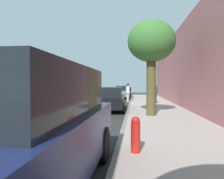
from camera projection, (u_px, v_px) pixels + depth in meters
ground at (97, 110)px, 13.61m from camera, size 57.69×57.69×0.00m
sidewalk at (157, 110)px, 13.17m from camera, size 3.55×36.06×0.12m
curb_edge at (128, 109)px, 13.38m from camera, size 0.16×36.06×0.12m
lane_stripe_centre at (52, 109)px, 13.82m from camera, size 0.14×35.80×0.01m
lane_stripe_bike_edge at (106, 110)px, 13.54m from camera, size 0.12×36.06×0.01m
building_facade at (190, 64)px, 12.88m from camera, size 0.50×36.06×5.90m
parked_suv_dark_blue_nearest at (31, 128)px, 3.16m from camera, size 2.00×4.71×1.99m
parked_sedan_black_second at (110, 99)px, 13.42m from camera, size 1.98×4.47×1.52m
parked_sedan_grey_mid at (123, 92)px, 24.95m from camera, size 1.88×4.42×1.52m
bicycle_at_curb at (126, 98)px, 20.18m from camera, size 1.45×1.11×0.80m
cyclist_with_backpack at (128, 90)px, 19.70m from camera, size 0.50×0.59×1.81m
street_tree_mid_block at (151, 44)px, 10.40m from camera, size 2.41×2.41×4.82m
pedestrian_on_phone at (155, 92)px, 17.16m from camera, size 0.58×0.36×1.66m
fire_hydrant at (136, 134)px, 4.77m from camera, size 0.22×0.22×0.84m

